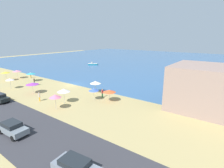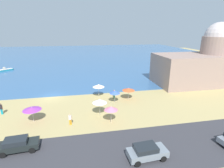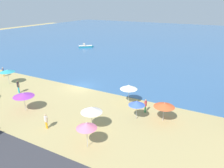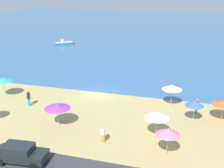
{
  "view_description": "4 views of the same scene",
  "coord_description": "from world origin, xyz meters",
  "views": [
    {
      "loc": [
        32.02,
        -27.45,
        11.23
      ],
      "look_at": [
        10.85,
        1.35,
        1.56
      ],
      "focal_mm": 28.0,
      "sensor_mm": 36.0,
      "label": 1
    },
    {
      "loc": [
        5.42,
        -33.11,
        12.52
      ],
      "look_at": [
        12.38,
        2.51,
        1.09
      ],
      "focal_mm": 28.0,
      "sensor_mm": 36.0,
      "label": 2
    },
    {
      "loc": [
        19.34,
        -25.41,
        12.5
      ],
      "look_at": [
        5.14,
        0.81,
        1.14
      ],
      "focal_mm": 35.0,
      "sensor_mm": 36.0,
      "label": 3
    },
    {
      "loc": [
        10.49,
        -31.62,
        13.2
      ],
      "look_at": [
        1.7,
        -0.63,
        1.55
      ],
      "focal_mm": 45.0,
      "sensor_mm": 36.0,
      "label": 4
    }
  ],
  "objects": [
    {
      "name": "ground_plane",
      "position": [
        0.0,
        0.0,
        0.0
      ],
      "size": [
        160.0,
        160.0,
        0.0
      ],
      "primitive_type": "plane",
      "color": "tan"
    },
    {
      "name": "beach_umbrella_9",
      "position": [
        -1.2,
        -9.55,
        2.08
      ],
      "size": [
        2.49,
        2.49,
        2.34
      ],
      "color": "#B2B2B7",
      "rests_on": "ground_plane"
    },
    {
      "name": "sea",
      "position": [
        0.0,
        55.0,
        0.03
      ],
      "size": [
        150.0,
        110.0,
        0.05
      ],
      "primitive_type": "cube",
      "color": "#366092",
      "rests_on": "ground_plane"
    },
    {
      "name": "beach_umbrella_1",
      "position": [
        8.22,
        -9.19,
        2.3
      ],
      "size": [
        2.21,
        2.21,
        2.64
      ],
      "color": "#B2B2B7",
      "rests_on": "ground_plane"
    },
    {
      "name": "beach_umbrella_5",
      "position": [
        -10.95,
        -4.32,
        2.16
      ],
      "size": [
        2.35,
        2.35,
        2.42
      ],
      "color": "#B2B2B7",
      "rests_on": "ground_plane"
    },
    {
      "name": "bather_3",
      "position": [
        11.73,
        -2.98,
        0.93
      ],
      "size": [
        0.25,
        0.57,
        1.66
      ],
      "color": "#299751",
      "rests_on": "ground_plane"
    },
    {
      "name": "bather_2",
      "position": [
        3.9,
        -11.28,
        0.93
      ],
      "size": [
        0.55,
        0.32,
        1.66
      ],
      "color": "orange",
      "rests_on": "ground_plane"
    },
    {
      "name": "bather_1",
      "position": [
        -6.52,
        -6.12,
        1.03
      ],
      "size": [
        0.55,
        0.31,
        1.82
      ],
      "color": "#1292AE",
      "rests_on": "ground_plane"
    },
    {
      "name": "beach_umbrella_3",
      "position": [
        8.95,
        -1.76,
        2.28
      ],
      "size": [
        2.22,
        2.22,
        2.6
      ],
      "color": "#B2B2B7",
      "rests_on": "ground_plane"
    },
    {
      "name": "beach_umbrella_2",
      "position": [
        11.41,
        -5.03,
        1.98
      ],
      "size": [
        1.83,
        1.83,
        2.29
      ],
      "color": "#B2B2B7",
      "rests_on": "ground_plane"
    },
    {
      "name": "parked_car_4",
      "position": [
        -1.37,
        -15.75,
        0.83
      ],
      "size": [
        4.18,
        2.04,
        1.47
      ],
      "color": "black",
      "rests_on": "coastal_road"
    },
    {
      "name": "beach_umbrella_7",
      "position": [
        14.2,
        -4.0,
        1.96
      ],
      "size": [
        2.3,
        2.3,
        2.23
      ],
      "color": "#B2B2B7",
      "rests_on": "ground_plane"
    },
    {
      "name": "skiff_nearshore",
      "position": [
        -17.01,
        25.73,
        0.38
      ],
      "size": [
        3.87,
        3.42,
        1.19
      ],
      "color": "teal",
      "rests_on": "sea"
    },
    {
      "name": "beach_umbrella_0",
      "position": [
        9.44,
        -11.84,
        2.24
      ],
      "size": [
        1.89,
        1.89,
        2.57
      ],
      "color": "#B2B2B7",
      "rests_on": "ground_plane"
    }
  ]
}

